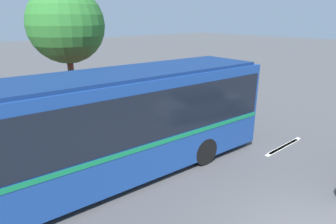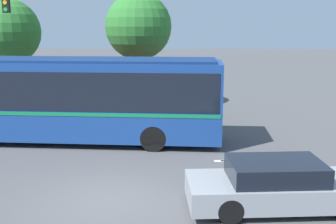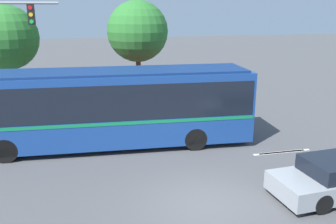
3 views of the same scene
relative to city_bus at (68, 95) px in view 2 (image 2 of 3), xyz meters
The scene contains 8 objects.
ground_plane 6.63m from the city_bus, 66.49° to the right, with size 140.00×140.00×0.00m, color #4C4C4F.
city_bus is the anchor object (origin of this frame).
sedan_foreground 9.52m from the city_bus, 40.88° to the right, with size 4.95×2.17×1.30m.
flowering_hedge 5.29m from the city_bus, 79.15° to the left, with size 7.74×1.39×1.64m.
street_tree_left 9.51m from the city_bus, 125.87° to the left, with size 3.79×3.79×6.25m.
street_tree_centre 7.66m from the city_bus, 71.62° to the left, with size 3.70×3.70×6.50m.
lane_stripe_near 7.87m from the city_bus, 18.48° to the right, with size 2.40×0.16×0.01m, color silver.
lane_stripe_mid 7.66m from the city_bus, 19.33° to the right, with size 2.40×0.16×0.01m, color silver.
Camera 2 is at (1.95, -10.50, 4.79)m, focal length 43.61 mm.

